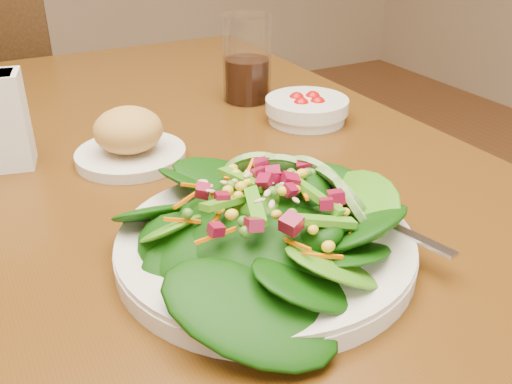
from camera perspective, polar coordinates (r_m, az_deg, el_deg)
dining_table at (r=0.83m, az=-9.41°, el=-4.59°), size 0.90×1.40×0.75m
salad_plate at (r=0.59m, az=1.84°, el=-3.44°), size 0.31×0.31×0.09m
bread_plate at (r=0.81m, az=-12.56°, el=5.12°), size 0.15×0.15×0.08m
tomato_bowl at (r=0.95m, az=5.09°, el=8.28°), size 0.14×0.14×0.04m
drinking_glass at (r=1.03m, az=-0.91°, el=12.60°), size 0.09×0.09×0.15m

